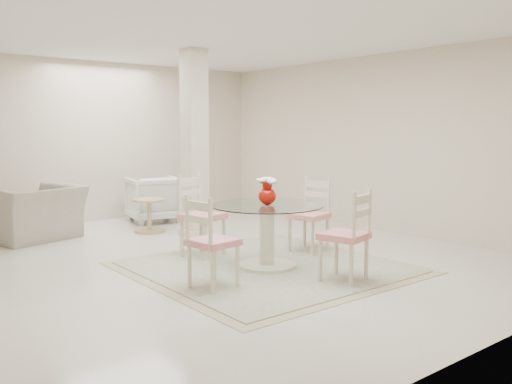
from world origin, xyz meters
TOP-DOWN VIEW (x-y plane):
  - ground at (0.00, 0.00)m, footprint 7.00×7.00m
  - room_shell at (0.00, 0.00)m, footprint 6.02×7.02m
  - column at (0.50, 1.30)m, footprint 0.30×0.30m
  - area_rug at (0.14, -0.78)m, footprint 2.82×2.82m
  - dining_table at (0.14, -0.78)m, footprint 1.26×1.26m
  - red_vase at (0.14, -0.78)m, footprint 0.24×0.22m
  - dining_chair_east at (1.12, -0.50)m, footprint 0.50×0.50m
  - dining_chair_north at (-0.15, 0.20)m, footprint 0.56×0.56m
  - dining_chair_west at (-0.84, -1.06)m, footprint 0.47×0.47m
  - dining_chair_south at (0.43, -1.76)m, footprint 0.52×0.52m
  - recliner_taupe at (-1.44, 2.50)m, footprint 1.41×1.31m
  - armchair_white at (0.63, 2.83)m, footprint 0.98×1.00m
  - side_table at (0.11, 2.01)m, footprint 0.49×0.49m

SIDE VIEW (x-z plane):
  - ground at x=0.00m, z-range 0.00..0.00m
  - area_rug at x=0.14m, z-range 0.00..0.02m
  - side_table at x=0.11m, z-range -0.02..0.49m
  - dining_table at x=0.14m, z-range 0.01..0.73m
  - recliner_taupe at x=-1.44m, z-range 0.00..0.76m
  - armchair_white at x=0.63m, z-range 0.00..0.77m
  - dining_chair_west at x=-0.84m, z-range 0.03..1.06m
  - dining_chair_east at x=1.12m, z-range 0.03..1.08m
  - dining_chair_south at x=0.43m, z-range 0.03..1.09m
  - dining_chair_north at x=-0.15m, z-range 0.03..1.15m
  - red_vase at x=0.14m, z-range 0.72..1.03m
  - column at x=0.50m, z-range 0.00..2.70m
  - room_shell at x=0.00m, z-range 0.50..3.21m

